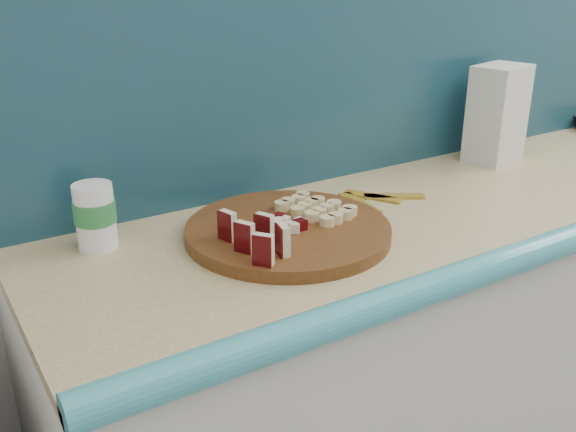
% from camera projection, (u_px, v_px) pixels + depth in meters
% --- Properties ---
extents(kitchen_counter, '(2.20, 0.63, 0.91)m').
position_uv_depth(kitchen_counter, '(466.00, 346.00, 1.75)').
color(kitchen_counter, beige).
rests_on(kitchen_counter, ground).
extents(backsplash, '(2.20, 0.02, 0.50)m').
position_uv_depth(backsplash, '(412.00, 72.00, 1.72)').
color(backsplash, teal).
rests_on(backsplash, kitchen_counter).
extents(cutting_board, '(0.53, 0.53, 0.03)m').
position_uv_depth(cutting_board, '(288.00, 231.00, 1.32)').
color(cutting_board, '#45250E').
rests_on(cutting_board, kitchen_counter).
extents(apple_wedges, '(0.08, 0.17, 0.06)m').
position_uv_depth(apple_wedges, '(256.00, 236.00, 1.19)').
color(apple_wedges, beige).
rests_on(apple_wedges, cutting_board).
extents(apple_chunks, '(0.06, 0.07, 0.02)m').
position_uv_depth(apple_chunks, '(279.00, 224.00, 1.29)').
color(apple_chunks, '#F4E6C3').
rests_on(apple_chunks, cutting_board).
extents(banana_slices, '(0.14, 0.18, 0.02)m').
position_uv_depth(banana_slices, '(316.00, 208.00, 1.37)').
color(banana_slices, '#D6BE82').
rests_on(banana_slices, cutting_board).
extents(flour_bag, '(0.18, 0.14, 0.27)m').
position_uv_depth(flour_bag, '(497.00, 114.00, 1.77)').
color(flour_bag, silver).
rests_on(flour_bag, kitchen_counter).
extents(canister, '(0.08, 0.08, 0.13)m').
position_uv_depth(canister, '(95.00, 215.00, 1.25)').
color(canister, white).
rests_on(canister, kitchen_counter).
extents(banana_peel, '(0.19, 0.16, 0.01)m').
position_uv_depth(banana_peel, '(375.00, 199.00, 1.52)').
color(banana_peel, gold).
rests_on(banana_peel, kitchen_counter).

